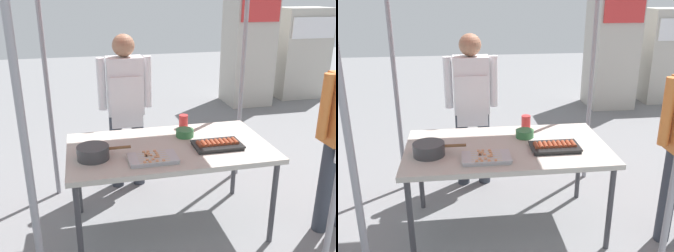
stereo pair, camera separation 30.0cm
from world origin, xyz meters
TOP-DOWN VIEW (x-y plane):
  - ground_plane at (0.00, 0.00)m, footprint 18.00×18.00m
  - stall_table at (0.00, 0.00)m, footprint 1.60×0.90m
  - tray_grilled_sausages at (0.36, -0.11)m, footprint 0.38×0.24m
  - tray_meat_skewers at (-0.18, -0.24)m, footprint 0.36×0.22m
  - cooking_wok at (-0.60, -0.11)m, footprint 0.40×0.24m
  - condiment_bowl at (0.17, 0.17)m, footprint 0.15×0.15m
  - drink_cup_near_edge at (0.22, 0.39)m, footprint 0.08×0.08m
  - vendor_woman at (-0.24, 0.82)m, footprint 0.52×0.23m
  - neighbor_stall_left at (2.20, 3.38)m, footprint 0.72×0.76m
  - neighbor_stall_right at (3.35, 3.59)m, footprint 0.90×0.69m

SIDE VIEW (x-z plane):
  - ground_plane at x=0.00m, z-range 0.00..0.00m
  - stall_table at x=0.00m, z-range 0.32..1.07m
  - tray_meat_skewers at x=-0.18m, z-range 0.75..0.79m
  - tray_grilled_sausages at x=0.36m, z-range 0.75..0.80m
  - condiment_bowl at x=0.17m, z-range 0.75..0.81m
  - cooking_wok at x=-0.60m, z-range 0.75..0.85m
  - drink_cup_near_edge at x=0.22m, z-range 0.75..0.87m
  - neighbor_stall_right at x=3.35m, z-range 0.00..1.62m
  - vendor_woman at x=-0.24m, z-range 0.14..1.68m
  - neighbor_stall_left at x=2.20m, z-range 0.00..2.02m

